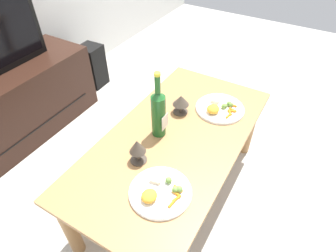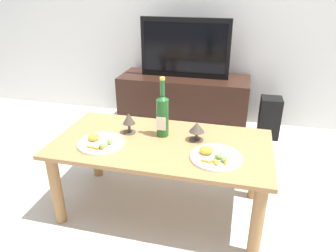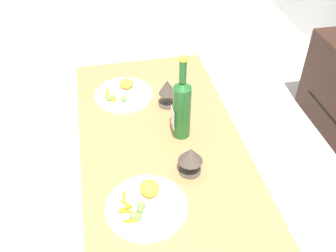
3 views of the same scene
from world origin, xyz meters
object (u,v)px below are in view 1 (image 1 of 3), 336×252
at_px(dinner_plate_left, 160,191).
at_px(goblet_left, 137,148).
at_px(dinner_plate_right, 219,108).
at_px(tv_stand, 11,107).
at_px(floor_speaker, 93,66).
at_px(goblet_right, 181,101).
at_px(wine_bottle, 158,112).
at_px(dining_table, 175,148).

bearing_deg(dinner_plate_left, goblet_left, 59.83).
relative_size(goblet_left, dinner_plate_right, 0.47).
distance_m(tv_stand, dinner_plate_right, 1.52).
bearing_deg(tv_stand, goblet_left, -95.16).
bearing_deg(floor_speaker, tv_stand, 175.92).
height_order(goblet_left, goblet_right, goblet_left).
xyz_separation_m(wine_bottle, goblet_left, (-0.22, -0.02, -0.06)).
bearing_deg(tv_stand, dining_table, -84.75).
xyz_separation_m(tv_stand, goblet_left, (-0.11, -1.24, 0.32)).
bearing_deg(dinner_plate_right, tv_stand, 107.82).
height_order(tv_stand, floor_speaker, tv_stand).
distance_m(tv_stand, dinner_plate_left, 1.47).
relative_size(goblet_right, dinner_plate_left, 0.42).
bearing_deg(wine_bottle, goblet_right, -4.15).
bearing_deg(floor_speaker, goblet_right, -115.49).
distance_m(goblet_right, dinner_plate_right, 0.24).
bearing_deg(dining_table, dinner_plate_right, -18.63).
bearing_deg(floor_speaker, wine_bottle, -123.91).
relative_size(dining_table, tv_stand, 1.04).
xyz_separation_m(dining_table, wine_bottle, (-0.02, 0.09, 0.23)).
bearing_deg(wine_bottle, tv_stand, 94.92).
bearing_deg(dining_table, goblet_left, 161.98).
height_order(goblet_right, dinner_plate_right, goblet_right).
bearing_deg(tv_stand, dinner_plate_left, -98.86).
height_order(goblet_left, dinner_plate_left, goblet_left).
bearing_deg(wine_bottle, dinner_plate_right, -30.16).
height_order(tv_stand, goblet_right, goblet_right).
bearing_deg(goblet_left, dinner_plate_left, -120.17).
relative_size(floor_speaker, dinner_plate_left, 1.42).
xyz_separation_m(tv_stand, dinner_plate_right, (0.46, -1.43, 0.25)).
xyz_separation_m(goblet_left, dinner_plate_right, (0.57, -0.19, -0.08)).
relative_size(dining_table, wine_bottle, 3.47).
bearing_deg(goblet_right, dining_table, -159.44).
xyz_separation_m(floor_speaker, goblet_right, (-0.52, -1.21, 0.38)).
xyz_separation_m(goblet_right, dinner_plate_right, (0.14, -0.19, -0.07)).
distance_m(goblet_left, goblet_right, 0.44).
relative_size(tv_stand, dinner_plate_right, 4.38).
height_order(wine_bottle, goblet_left, wine_bottle).
bearing_deg(tv_stand, dinner_plate_right, -72.18).
xyz_separation_m(floor_speaker, dinner_plate_left, (-1.07, -1.40, 0.31)).
relative_size(floor_speaker, wine_bottle, 1.05).
bearing_deg(goblet_right, wine_bottle, 175.85).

